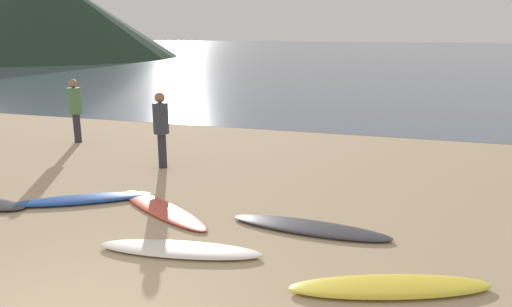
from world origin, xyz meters
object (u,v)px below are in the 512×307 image
at_px(surfboard_2, 162,209).
at_px(person_0, 161,124).
at_px(surfboard_4, 310,227).
at_px(surfboard_3, 180,249).
at_px(person_1, 75,106).
at_px(surfboard_5, 390,287).
at_px(surfboard_1, 83,199).

height_order(surfboard_2, person_0, person_0).
bearing_deg(surfboard_4, surfboard_2, -177.14).
bearing_deg(surfboard_3, person_1, 128.24).
distance_m(surfboard_5, person_1, 10.28).
bearing_deg(surfboard_2, person_1, 170.51).
height_order(surfboard_1, surfboard_2, surfboard_1).
bearing_deg(surfboard_3, surfboard_4, 31.38).
relative_size(surfboard_3, surfboard_4, 0.92).
xyz_separation_m(surfboard_1, person_0, (0.35, 2.45, 0.96)).
distance_m(surfboard_1, surfboard_3, 2.94).
xyz_separation_m(surfboard_2, surfboard_5, (3.88, -1.57, 0.01)).
height_order(surfboard_4, surfboard_5, surfboard_5).
height_order(surfboard_1, surfboard_3, surfboard_1).
relative_size(surfboard_2, person_1, 1.49).
bearing_deg(surfboard_4, person_1, 154.84).
distance_m(surfboard_1, surfboard_4, 4.21).
bearing_deg(surfboard_1, person_0, 50.59).
bearing_deg(person_0, surfboard_1, 110.10).
xyz_separation_m(surfboard_3, person_1, (-5.69, 5.41, 0.98)).
bearing_deg(surfboard_4, surfboard_3, -136.32).
height_order(surfboard_3, surfboard_5, surfboard_5).
height_order(surfboard_1, surfboard_4, surfboard_1).
bearing_deg(surfboard_1, person_1, 96.11).
height_order(surfboard_5, person_0, person_0).
height_order(surfboard_4, person_0, person_0).
bearing_deg(surfboard_2, surfboard_5, 9.24).
bearing_deg(surfboard_5, surfboard_1, 144.98).
xyz_separation_m(surfboard_4, surfboard_5, (1.27, -1.51, 0.01)).
distance_m(surfboard_2, person_1, 6.25).
distance_m(surfboard_2, surfboard_5, 4.19).
bearing_deg(person_0, surfboard_4, 175.36).
bearing_deg(person_1, surfboard_5, 79.59).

